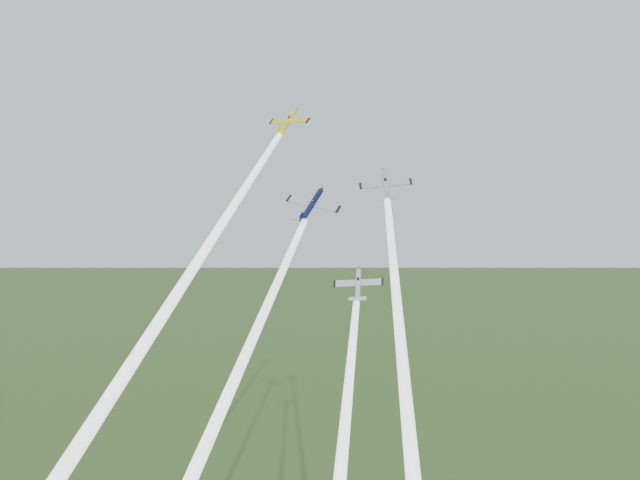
{
  "coord_description": "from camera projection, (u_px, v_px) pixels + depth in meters",
  "views": [
    {
      "loc": [
        34.44,
        -113.11,
        99.29
      ],
      "look_at": [
        0.0,
        -6.0,
        92.0
      ],
      "focal_mm": 45.0,
      "sensor_mm": 36.0,
      "label": 1
    }
  ],
  "objects": [
    {
      "name": "smoke_trail_yellow",
      "position": [
        160.0,
        321.0,
        102.47
      ],
      "size": [
        15.12,
        55.71,
        52.01
      ],
      "primitive_type": null,
      "rotation": [
        -0.83,
        0.0,
        -0.23
      ],
      "color": "white"
    },
    {
      "name": "smoke_trail_navy",
      "position": [
        207.0,
        443.0,
        91.6
      ],
      "size": [
        7.86,
        55.03,
        50.55
      ],
      "primitive_type": null,
      "rotation": [
        -0.83,
        0.0,
        -0.1
      ],
      "color": "white"
    },
    {
      "name": "plane_silver_low",
      "position": [
        358.0,
        285.0,
        111.12
      ],
      "size": [
        8.15,
        6.96,
        5.94
      ],
      "primitive_type": null,
      "rotation": [
        0.74,
        -0.06,
        0.17
      ],
      "color": "silver"
    },
    {
      "name": "smoke_trail_silver_right",
      "position": [
        408.0,
        422.0,
        90.05
      ],
      "size": [
        19.43,
        53.21,
        50.73
      ],
      "primitive_type": null,
      "rotation": [
        -0.83,
        0.0,
        0.32
      ],
      "color": "white"
    },
    {
      "name": "plane_navy",
      "position": [
        311.0,
        205.0,
        116.53
      ],
      "size": [
        10.05,
        7.79,
        8.13
      ],
      "primitive_type": null,
      "rotation": [
        0.74,
        0.2,
        -0.1
      ],
      "color": "#0D123D"
    },
    {
      "name": "plane_silver_right",
      "position": [
        386.0,
        185.0,
        117.52
      ],
      "size": [
        9.8,
        8.53,
        6.8
      ],
      "primitive_type": null,
      "rotation": [
        0.74,
        -0.09,
        0.32
      ],
      "color": "#B3BBC2"
    },
    {
      "name": "plane_yellow",
      "position": [
        288.0,
        122.0,
        126.32
      ],
      "size": [
        8.49,
        7.53,
        5.8
      ],
      "primitive_type": null,
      "rotation": [
        0.74,
        0.02,
        -0.23
      ],
      "color": "yellow"
    }
  ]
}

